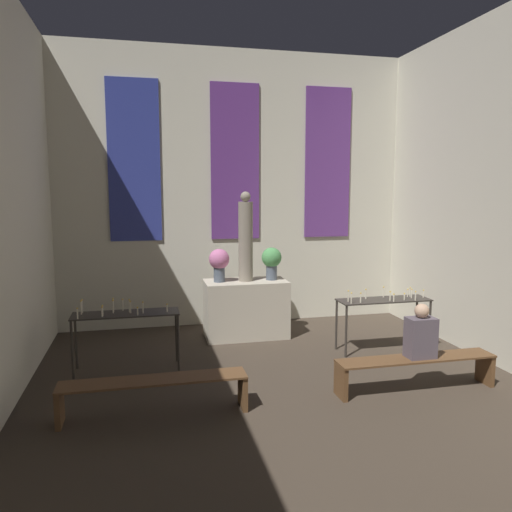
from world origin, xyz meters
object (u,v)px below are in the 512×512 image
object	(u,v)px
statue	(246,239)
pew_back_left	(154,389)
candle_rack_right	(384,305)
pew_back_right	(416,366)
candle_rack_left	(125,320)
altar	(246,309)
flower_vase_left	(219,262)
person_seated	(421,334)
flower_vase_right	(272,260)

from	to	relation	value
statue	pew_back_left	bearing A→B (deg)	-120.36
candle_rack_right	pew_back_right	size ratio (longest dim) A/B	0.70
candle_rack_left	pew_back_left	distance (m)	1.67
altar	pew_back_right	world-z (taller)	altar
statue	flower_vase_left	distance (m)	0.60
altar	flower_vase_left	world-z (taller)	flower_vase_left
person_seated	pew_back_right	bearing A→B (deg)	180.00
altar	pew_back_left	size ratio (longest dim) A/B	0.67
person_seated	altar	bearing A→B (deg)	121.10
altar	pew_back_left	world-z (taller)	altar
statue	flower_vase_left	world-z (taller)	statue
flower_vase_left	flower_vase_right	size ratio (longest dim) A/B	1.00
altar	pew_back_left	xyz separation A→B (m)	(-1.64, -2.81, -0.17)
flower_vase_right	pew_back_left	xyz separation A→B (m)	(-2.11, -2.81, -1.02)
flower_vase_left	candle_rack_left	size ratio (longest dim) A/B	0.38
statue	person_seated	size ratio (longest dim) A/B	2.20
statue	person_seated	bearing A→B (deg)	-58.90
flower_vase_right	person_seated	bearing A→B (deg)	-66.32
candle_rack_left	candle_rack_right	world-z (taller)	candle_rack_left
candle_rack_right	altar	bearing A→B (deg)	148.32
statue	candle_rack_right	world-z (taller)	statue
flower_vase_right	person_seated	distance (m)	3.13
flower_vase_left	candle_rack_left	xyz separation A→B (m)	(-1.53, -1.23, -0.61)
candle_rack_left	pew_back_right	xyz separation A→B (m)	(3.64, -1.58, -0.41)
pew_back_left	candle_rack_left	bearing A→B (deg)	102.51
flower_vase_right	candle_rack_right	size ratio (longest dim) A/B	0.38
candle_rack_left	pew_back_left	size ratio (longest dim) A/B	0.70
statue	flower_vase_right	bearing A→B (deg)	0.00
statue	flower_vase_right	xyz separation A→B (m)	(0.46, 0.00, -0.38)
flower_vase_right	pew_back_left	bearing A→B (deg)	-126.88
candle_rack_right	flower_vase_right	bearing A→B (deg)	141.20
altar	flower_vase_right	size ratio (longest dim) A/B	2.50
statue	flower_vase_right	world-z (taller)	statue
candle_rack_left	pew_back_right	size ratio (longest dim) A/B	0.70
statue	candle_rack_right	bearing A→B (deg)	-31.68
candle_rack_right	pew_back_left	size ratio (longest dim) A/B	0.70
flower_vase_right	candle_rack_left	xyz separation A→B (m)	(-2.46, -1.23, -0.61)
statue	candle_rack_left	size ratio (longest dim) A/B	1.04
candle_rack_left	person_seated	xyz separation A→B (m)	(3.69, -1.58, 0.00)
flower_vase_left	pew_back_left	size ratio (longest dim) A/B	0.27
pew_back_left	candle_rack_right	bearing A→B (deg)	23.50
pew_back_left	flower_vase_right	bearing A→B (deg)	53.12
candle_rack_right	candle_rack_left	bearing A→B (deg)	179.97
altar	statue	world-z (taller)	statue
statue	candle_rack_right	xyz separation A→B (m)	(1.99, -1.23, -0.99)
pew_back_right	person_seated	size ratio (longest dim) A/B	3.01
altar	candle_rack_right	distance (m)	2.35
altar	candle_rack_left	xyz separation A→B (m)	(-2.00, -1.23, 0.24)
flower_vase_right	candle_rack_right	bearing A→B (deg)	-38.80
altar	flower_vase_left	bearing A→B (deg)	180.00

